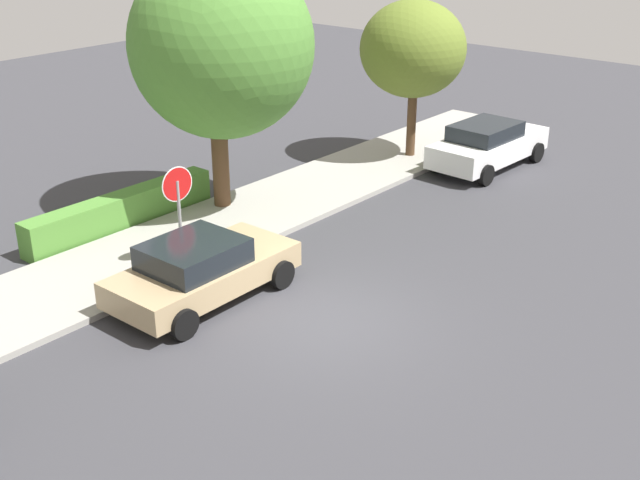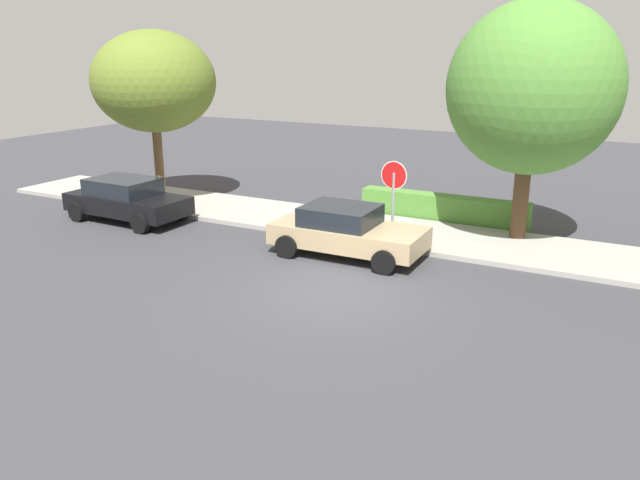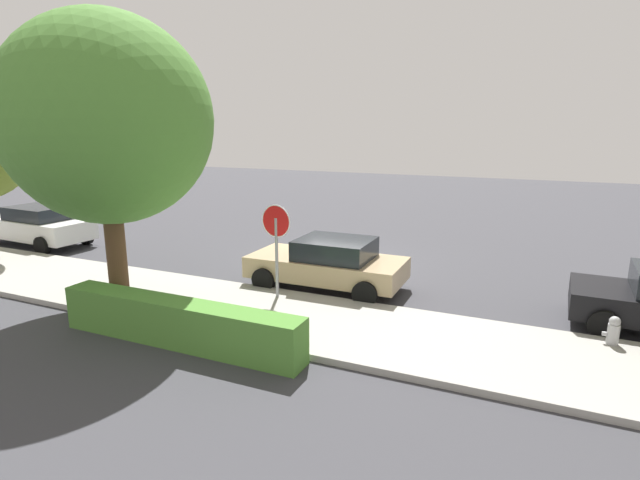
{
  "view_description": "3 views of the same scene",
  "coord_description": "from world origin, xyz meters",
  "px_view_note": "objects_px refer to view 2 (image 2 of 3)",
  "views": [
    {
      "loc": [
        -11.03,
        -9.18,
        8.09
      ],
      "look_at": [
        0.62,
        0.64,
        1.41
      ],
      "focal_mm": 45.0,
      "sensor_mm": 36.0,
      "label": 1
    },
    {
      "loc": [
        6.08,
        -12.32,
        5.54
      ],
      "look_at": [
        -0.8,
        0.72,
        0.98
      ],
      "focal_mm": 35.0,
      "sensor_mm": 36.0,
      "label": 2
    },
    {
      "loc": [
        -6.09,
        14.56,
        4.34
      ],
      "look_at": [
        0.18,
        0.62,
        0.83
      ],
      "focal_mm": 28.0,
      "sensor_mm": 36.0,
      "label": 3
    }
  ],
  "objects_px": {
    "stop_sign": "(394,188)",
    "street_tree_mid_block": "(533,89)",
    "parked_car_black": "(127,199)",
    "parked_car_tan": "(346,231)",
    "street_tree_far": "(154,82)",
    "fire_hydrant": "(188,206)"
  },
  "relations": [
    {
      "from": "stop_sign",
      "to": "street_tree_mid_block",
      "type": "distance_m",
      "value": 4.65
    },
    {
      "from": "parked_car_black",
      "to": "street_tree_mid_block",
      "type": "distance_m",
      "value": 13.08
    },
    {
      "from": "parked_car_black",
      "to": "parked_car_tan",
      "type": "bearing_deg",
      "value": 0.81
    },
    {
      "from": "stop_sign",
      "to": "parked_car_black",
      "type": "height_order",
      "value": "stop_sign"
    },
    {
      "from": "stop_sign",
      "to": "street_tree_mid_block",
      "type": "relative_size",
      "value": 0.36
    },
    {
      "from": "street_tree_far",
      "to": "stop_sign",
      "type": "bearing_deg",
      "value": -5.35
    },
    {
      "from": "stop_sign",
      "to": "street_tree_far",
      "type": "height_order",
      "value": "street_tree_far"
    },
    {
      "from": "street_tree_far",
      "to": "parked_car_black",
      "type": "bearing_deg",
      "value": -74.29
    },
    {
      "from": "street_tree_far",
      "to": "fire_hydrant",
      "type": "relative_size",
      "value": 8.62
    },
    {
      "from": "parked_car_black",
      "to": "stop_sign",
      "type": "bearing_deg",
      "value": 10.48
    },
    {
      "from": "parked_car_tan",
      "to": "street_tree_far",
      "type": "distance_m",
      "value": 9.77
    },
    {
      "from": "parked_car_black",
      "to": "fire_hydrant",
      "type": "relative_size",
      "value": 5.92
    },
    {
      "from": "stop_sign",
      "to": "street_tree_mid_block",
      "type": "bearing_deg",
      "value": 29.41
    },
    {
      "from": "stop_sign",
      "to": "street_tree_mid_block",
      "type": "xyz_separation_m",
      "value": [
        3.27,
        1.84,
        2.75
      ]
    },
    {
      "from": "stop_sign",
      "to": "parked_car_tan",
      "type": "relative_size",
      "value": 0.59
    },
    {
      "from": "parked_car_tan",
      "to": "street_tree_mid_block",
      "type": "distance_m",
      "value": 6.44
    },
    {
      "from": "street_tree_mid_block",
      "to": "fire_hydrant",
      "type": "height_order",
      "value": "street_tree_mid_block"
    },
    {
      "from": "parked_car_black",
      "to": "street_tree_far",
      "type": "distance_m",
      "value": 4.48
    },
    {
      "from": "street_tree_mid_block",
      "to": "fire_hydrant",
      "type": "distance_m",
      "value": 11.61
    },
    {
      "from": "street_tree_far",
      "to": "fire_hydrant",
      "type": "xyz_separation_m",
      "value": [
        2.09,
        -1.11,
        -4.02
      ]
    },
    {
      "from": "stop_sign",
      "to": "fire_hydrant",
      "type": "relative_size",
      "value": 3.46
    },
    {
      "from": "stop_sign",
      "to": "parked_car_black",
      "type": "distance_m",
      "value": 8.98
    }
  ]
}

